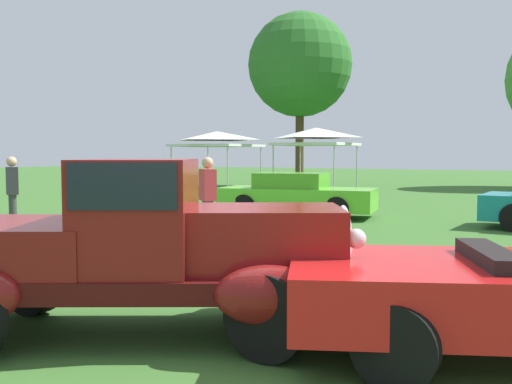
{
  "coord_description": "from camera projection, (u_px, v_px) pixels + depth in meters",
  "views": [
    {
      "loc": [
        3.25,
        -4.54,
        1.75
      ],
      "look_at": [
        -0.72,
        2.65,
        1.21
      ],
      "focal_mm": 40.61,
      "sensor_mm": 36.0,
      "label": 1
    }
  ],
  "objects": [
    {
      "name": "canopy_tent_left_field",
      "position": [
        217.0,
        138.0,
        24.87
      ],
      "size": [
        3.1,
        3.1,
        2.71
      ],
      "color": "#B7B7BC",
      "rests_on": "ground_plane"
    },
    {
      "name": "canopy_tent_center_field",
      "position": [
        316.0,
        136.0,
        21.39
      ],
      "size": [
        2.62,
        2.62,
        2.71
      ],
      "color": "#B7B7BC",
      "rests_on": "ground_plane"
    },
    {
      "name": "show_car_lime",
      "position": [
        296.0,
        195.0,
        16.1
      ],
      "size": [
        4.48,
        2.39,
        1.22
      ],
      "color": "#60C62D",
      "rests_on": "ground_plane"
    },
    {
      "name": "ground_plane",
      "position": [
        190.0,
        333.0,
        5.64
      ],
      "size": [
        120.0,
        120.0,
        0.0
      ],
      "primitive_type": "plane",
      "color": "#386628"
    },
    {
      "name": "treeline_far_left",
      "position": [
        300.0,
        65.0,
        30.36
      ],
      "size": [
        5.46,
        5.46,
        9.14
      ],
      "color": "#47331E",
      "rests_on": "ground_plane"
    },
    {
      "name": "spectator_between_cars",
      "position": [
        12.0,
        192.0,
        12.71
      ],
      "size": [
        0.46,
        0.43,
        1.69
      ],
      "color": "#383838",
      "rests_on": "ground_plane"
    },
    {
      "name": "spectator_near_truck",
      "position": [
        208.0,
        198.0,
        11.01
      ],
      "size": [
        0.46,
        0.44,
        1.69
      ],
      "color": "#283351",
      "rests_on": "ground_plane"
    },
    {
      "name": "feature_pickup_truck",
      "position": [
        131.0,
        246.0,
        5.56
      ],
      "size": [
        4.41,
        3.34,
        1.7
      ],
      "color": "#400B0B",
      "rests_on": "ground_plane"
    }
  ]
}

